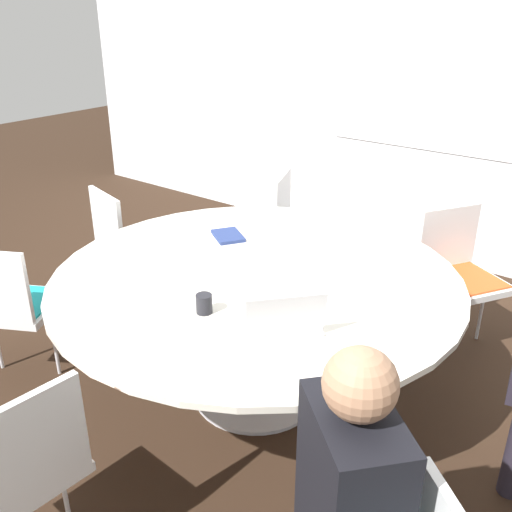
{
  "coord_description": "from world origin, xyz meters",
  "views": [
    {
      "loc": [
        1.56,
        -2.04,
        2.01
      ],
      "look_at": [
        0.0,
        0.0,
        0.84
      ],
      "focal_mm": 40.0,
      "sensor_mm": 36.0,
      "label": 1
    }
  ],
  "objects_px": {
    "chair_6": "(16,465)",
    "person_0": "(345,500)",
    "chair_4": "(127,238)",
    "laptop": "(282,322)",
    "chair_3": "(299,222)",
    "chair_2": "(458,267)",
    "coffee_cup": "(204,304)",
    "spiral_notebook": "(228,236)",
    "chair_5": "(9,300)"
  },
  "relations": [
    {
      "from": "chair_4",
      "to": "coffee_cup",
      "type": "distance_m",
      "value": 1.57
    },
    {
      "from": "spiral_notebook",
      "to": "chair_2",
      "type": "bearing_deg",
      "value": 40.36
    },
    {
      "from": "person_0",
      "to": "spiral_notebook",
      "type": "distance_m",
      "value": 1.91
    },
    {
      "from": "person_0",
      "to": "coffee_cup",
      "type": "height_order",
      "value": "person_0"
    },
    {
      "from": "chair_5",
      "to": "laptop",
      "type": "xyz_separation_m",
      "value": [
        1.57,
        0.33,
        0.28
      ]
    },
    {
      "from": "chair_2",
      "to": "chair_5",
      "type": "relative_size",
      "value": 1.0
    },
    {
      "from": "chair_5",
      "to": "spiral_notebook",
      "type": "distance_m",
      "value": 1.25
    },
    {
      "from": "chair_4",
      "to": "chair_6",
      "type": "height_order",
      "value": "same"
    },
    {
      "from": "chair_2",
      "to": "person_0",
      "type": "distance_m",
      "value": 2.18
    },
    {
      "from": "chair_2",
      "to": "chair_3",
      "type": "height_order",
      "value": "same"
    },
    {
      "from": "chair_2",
      "to": "spiral_notebook",
      "type": "bearing_deg",
      "value": -18.4
    },
    {
      "from": "chair_2",
      "to": "laptop",
      "type": "distance_m",
      "value": 1.6
    },
    {
      "from": "chair_4",
      "to": "chair_2",
      "type": "bearing_deg",
      "value": 39.52
    },
    {
      "from": "spiral_notebook",
      "to": "chair_5",
      "type": "bearing_deg",
      "value": -126.64
    },
    {
      "from": "chair_4",
      "to": "chair_6",
      "type": "relative_size",
      "value": 1.0
    },
    {
      "from": "chair_3",
      "to": "person_0",
      "type": "height_order",
      "value": "person_0"
    },
    {
      "from": "chair_2",
      "to": "chair_3",
      "type": "bearing_deg",
      "value": -60.89
    },
    {
      "from": "person_0",
      "to": "laptop",
      "type": "distance_m",
      "value": 0.85
    },
    {
      "from": "chair_4",
      "to": "chair_6",
      "type": "distance_m",
      "value": 2.07
    },
    {
      "from": "chair_3",
      "to": "laptop",
      "type": "relative_size",
      "value": 2.11
    },
    {
      "from": "chair_2",
      "to": "laptop",
      "type": "bearing_deg",
      "value": 23.15
    },
    {
      "from": "chair_5",
      "to": "coffee_cup",
      "type": "height_order",
      "value": "chair_5"
    },
    {
      "from": "chair_5",
      "to": "chair_4",
      "type": "bearing_deg",
      "value": 71.44
    },
    {
      "from": "chair_2",
      "to": "chair_3",
      "type": "xyz_separation_m",
      "value": [
        -1.19,
        0.04,
        0.0
      ]
    },
    {
      "from": "coffee_cup",
      "to": "person_0",
      "type": "bearing_deg",
      "value": -27.01
    },
    {
      "from": "chair_5",
      "to": "spiral_notebook",
      "type": "height_order",
      "value": "chair_5"
    },
    {
      "from": "chair_4",
      "to": "spiral_notebook",
      "type": "bearing_deg",
      "value": 15.27
    },
    {
      "from": "chair_2",
      "to": "laptop",
      "type": "height_order",
      "value": "laptop"
    },
    {
      "from": "spiral_notebook",
      "to": "coffee_cup",
      "type": "distance_m",
      "value": 0.87
    },
    {
      "from": "chair_6",
      "to": "person_0",
      "type": "xyz_separation_m",
      "value": [
        1.07,
        0.4,
        0.19
      ]
    },
    {
      "from": "coffee_cup",
      "to": "spiral_notebook",
      "type": "bearing_deg",
      "value": 123.07
    },
    {
      "from": "chair_4",
      "to": "chair_5",
      "type": "xyz_separation_m",
      "value": [
        0.17,
        -0.97,
        0.0
      ]
    },
    {
      "from": "chair_4",
      "to": "coffee_cup",
      "type": "height_order",
      "value": "chair_4"
    },
    {
      "from": "chair_2",
      "to": "chair_4",
      "type": "bearing_deg",
      "value": -33.76
    },
    {
      "from": "chair_3",
      "to": "chair_6",
      "type": "relative_size",
      "value": 1.0
    },
    {
      "from": "laptop",
      "to": "chair_2",
      "type": "bearing_deg",
      "value": -146.41
    },
    {
      "from": "chair_6",
      "to": "person_0",
      "type": "height_order",
      "value": "person_0"
    },
    {
      "from": "spiral_notebook",
      "to": "coffee_cup",
      "type": "xyz_separation_m",
      "value": [
        0.47,
        -0.73,
        0.03
      ]
    },
    {
      "from": "chair_5",
      "to": "laptop",
      "type": "height_order",
      "value": "laptop"
    },
    {
      "from": "chair_4",
      "to": "chair_5",
      "type": "height_order",
      "value": "same"
    },
    {
      "from": "chair_4",
      "to": "laptop",
      "type": "relative_size",
      "value": 2.11
    },
    {
      "from": "spiral_notebook",
      "to": "coffee_cup",
      "type": "bearing_deg",
      "value": -56.93
    },
    {
      "from": "chair_3",
      "to": "chair_6",
      "type": "xyz_separation_m",
      "value": [
        0.52,
        -2.58,
        0.0
      ]
    },
    {
      "from": "chair_2",
      "to": "chair_6",
      "type": "xyz_separation_m",
      "value": [
        -0.67,
        -2.53,
        0.0
      ]
    },
    {
      "from": "chair_6",
      "to": "chair_5",
      "type": "bearing_deg",
      "value": 64.15
    },
    {
      "from": "chair_3",
      "to": "chair_5",
      "type": "xyz_separation_m",
      "value": [
        -0.6,
        -1.93,
        0.0
      ]
    },
    {
      "from": "person_0",
      "to": "laptop",
      "type": "bearing_deg",
      "value": -1.02
    },
    {
      "from": "chair_2",
      "to": "spiral_notebook",
      "type": "height_order",
      "value": "chair_2"
    },
    {
      "from": "chair_4",
      "to": "coffee_cup",
      "type": "relative_size",
      "value": 9.81
    },
    {
      "from": "chair_3",
      "to": "person_0",
      "type": "xyz_separation_m",
      "value": [
        1.59,
        -2.18,
        0.19
      ]
    }
  ]
}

